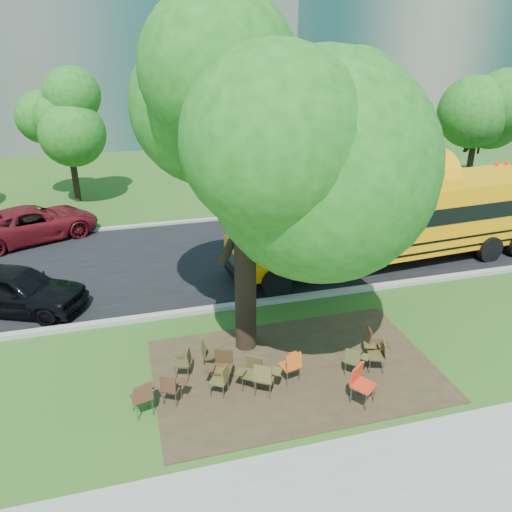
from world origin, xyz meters
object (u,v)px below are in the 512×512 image
object	(u,v)px
chair_2	(221,377)
chair_9	(221,364)
chair_8	(184,360)
bg_car_red	(34,223)
chair_4	(265,376)
chair_5	(361,382)
chair_6	(379,352)
main_tree	(244,144)
chair_0	(143,395)
black_car	(15,289)
chair_11	(292,363)
school_bus	(406,217)
chair_10	(209,352)
chair_12	(373,342)
chair_3	(252,370)
chair_1	(171,387)
chair_7	(355,359)

from	to	relation	value
chair_2	chair_9	size ratio (longest dim) A/B	0.84
chair_2	chair_8	bearing A→B (deg)	69.57
chair_2	bg_car_red	size ratio (longest dim) A/B	0.16
chair_4	chair_5	xyz separation A→B (m)	(2.01, -0.83, 0.04)
chair_5	chair_9	bearing A→B (deg)	-61.04
chair_5	chair_6	bearing A→B (deg)	-167.77
chair_4	chair_8	distance (m)	2.10
main_tree	chair_2	size ratio (longest dim) A/B	11.35
main_tree	chair_0	world-z (taller)	main_tree
chair_0	black_car	size ratio (longest dim) A/B	0.21
chair_2	chair_6	world-z (taller)	chair_6
bg_car_red	chair_11	bearing A→B (deg)	-171.43
black_car	main_tree	bearing A→B (deg)	-97.01
chair_2	chair_9	distance (m)	0.38
chair_0	chair_2	xyz separation A→B (m)	(1.78, 0.22, -0.05)
school_bus	chair_8	bearing A→B (deg)	-155.05
chair_8	black_car	xyz separation A→B (m)	(-4.50, 4.62, 0.25)
chair_5	chair_9	world-z (taller)	chair_5
chair_10	chair_2	bearing A→B (deg)	4.99
main_tree	chair_0	bearing A→B (deg)	-144.53
main_tree	chair_0	size ratio (longest dim) A/B	10.32
chair_12	main_tree	bearing A→B (deg)	-102.75
chair_3	chair_8	bearing A→B (deg)	5.19
main_tree	chair_5	xyz separation A→B (m)	(1.93, -2.93, -4.88)
chair_2	chair_4	distance (m)	1.02
chair_1	chair_10	size ratio (longest dim) A/B	0.95
chair_10	chair_6	bearing A→B (deg)	74.22
chair_12	bg_car_red	distance (m)	14.85
chair_6	chair_8	xyz separation A→B (m)	(-4.70, 1.04, -0.06)
chair_4	bg_car_red	distance (m)	13.64
chair_5	chair_7	world-z (taller)	chair_5
chair_2	chair_11	distance (m)	1.73
black_car	chair_10	bearing A→B (deg)	-107.56
chair_2	chair_7	bearing A→B (deg)	-61.91
chair_7	chair_10	world-z (taller)	chair_10
school_bus	chair_11	distance (m)	8.75
chair_10	chair_12	xyz separation A→B (m)	(4.14, -0.70, 0.03)
chair_12	black_car	distance (m)	10.64
chair_3	chair_5	size ratio (longest dim) A/B	0.88
main_tree	bg_car_red	world-z (taller)	main_tree
chair_6	chair_11	xyz separation A→B (m)	(-2.24, 0.12, 0.01)
chair_3	chair_12	world-z (taller)	chair_12
chair_1	chair_9	size ratio (longest dim) A/B	0.86
chair_5	main_tree	bearing A→B (deg)	-90.34
chair_12	chair_3	bearing A→B (deg)	-71.45
chair_2	chair_8	distance (m)	1.17
chair_6	chair_12	bearing A→B (deg)	9.18
chair_0	chair_5	bearing A→B (deg)	-25.55
main_tree	chair_12	bearing A→B (deg)	-26.22
chair_5	chair_12	bearing A→B (deg)	-160.00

